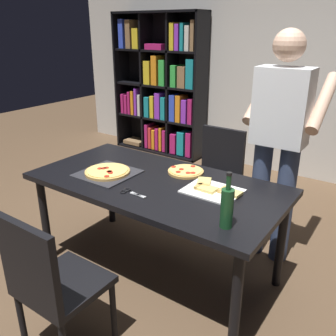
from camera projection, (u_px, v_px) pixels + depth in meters
The scene contains 12 objects.
ground_plane at pixel (157, 270), 2.80m from camera, with size 12.00×12.00×0.00m, color brown.
back_wall at pixel (287, 59), 4.27m from camera, with size 6.40×0.10×2.80m, color silver.
dining_table at pixel (156, 190), 2.55m from camera, with size 1.78×0.90×0.75m.
chair_near_camera at pixel (50, 281), 1.90m from camera, with size 0.42×0.42×0.90m.
chair_far_side at pixel (217, 172), 3.33m from camera, with size 0.42×0.42×0.90m.
bookshelf at pixel (163, 88), 5.14m from camera, with size 1.40×0.35×1.95m.
person_serving_pizza at pixel (279, 137), 2.66m from camera, with size 0.55×0.54×1.75m.
pepperoni_pizza_on_tray at pixel (107, 172), 2.64m from camera, with size 0.39×0.39×0.04m.
pizza_slices_on_towel at pixel (212, 189), 2.37m from camera, with size 0.37×0.29×0.03m.
wine_bottle at pixel (227, 207), 1.91m from camera, with size 0.07×0.07×0.32m.
kitchen_scissors at pixel (130, 192), 2.34m from camera, with size 0.19×0.09×0.01m.
second_pizza_plain at pixel (186, 171), 2.67m from camera, with size 0.26×0.26×0.03m.
Camera 1 is at (1.40, -1.85, 1.76)m, focal length 38.72 mm.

